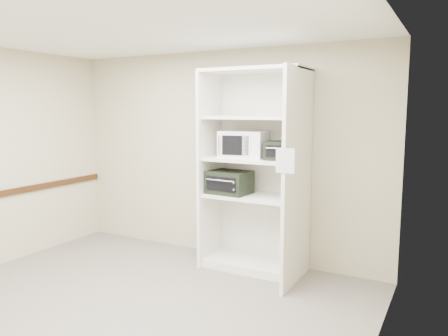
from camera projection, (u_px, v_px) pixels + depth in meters
The scene contains 9 objects.
floor at pixel (121, 313), 4.20m from camera, with size 4.50×4.00×0.01m, color #615E55.
ceiling at pixel (112, 23), 3.84m from camera, with size 4.50×4.00×0.01m, color white.
wall_back at pixel (221, 155), 5.77m from camera, with size 4.50×0.02×2.70m, color #B8B18F.
wall_right at pixel (370, 198), 2.96m from camera, with size 0.02×4.00×2.70m, color #B8B18F.
shelving_unit at pixel (258, 178), 5.22m from camera, with size 1.24×0.92×2.42m.
microwave at pixel (244, 144), 5.26m from camera, with size 0.53×0.40×0.32m, color white.
toaster_oven_upper at pixel (282, 151), 4.98m from camera, with size 0.37×0.28×0.21m, color black.
toaster_oven_lower at pixel (229, 182), 5.34m from camera, with size 0.50×0.38×0.28m, color black.
paper_sign at pixel (285, 161), 4.36m from camera, with size 0.19×0.01×0.25m, color white.
Camera 1 is at (2.76, -3.03, 1.94)m, focal length 35.00 mm.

